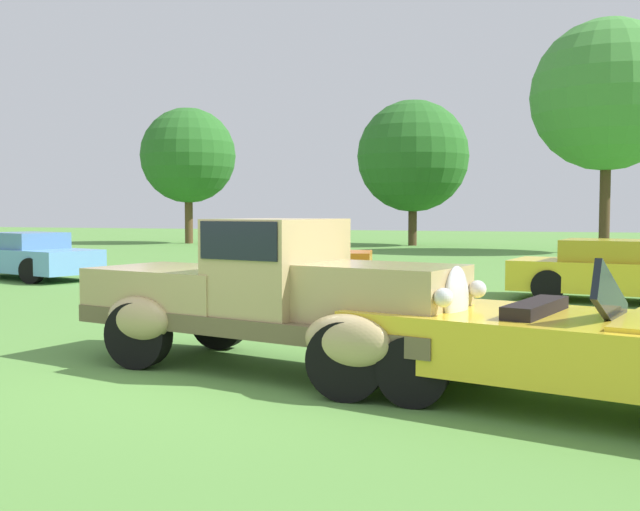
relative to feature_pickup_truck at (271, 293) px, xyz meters
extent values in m
plane|color=#568C3D|center=(-0.32, -0.58, -0.87)|extent=(120.00, 120.00, 0.00)
cube|color=brown|center=(-0.04, 0.01, -0.31)|extent=(4.79, 2.45, 0.20)
cube|color=tan|center=(1.29, -0.30, 0.07)|extent=(1.90, 1.45, 0.60)
ellipsoid|color=silver|center=(2.14, -0.50, 0.05)|extent=(0.27, 0.54, 0.68)
cube|color=tan|center=(0.08, -0.02, 0.31)|extent=(1.38, 1.59, 1.04)
cube|color=black|center=(0.08, -0.02, 0.61)|extent=(1.29, 1.60, 0.40)
cube|color=tan|center=(-1.30, 0.30, -0.01)|extent=(2.26, 1.82, 0.48)
ellipsoid|color=tan|center=(1.53, 0.38, -0.31)|extent=(0.98, 0.56, 0.52)
ellipsoid|color=tan|center=(1.20, -1.02, -0.31)|extent=(0.98, 0.56, 0.52)
ellipsoid|color=tan|center=(-1.13, 1.01, -0.31)|extent=(0.98, 0.56, 0.52)
ellipsoid|color=tan|center=(-1.46, -0.40, -0.31)|extent=(0.98, 0.56, 0.52)
sphere|color=silver|center=(2.29, -0.08, 0.13)|extent=(0.18, 0.18, 0.18)
sphere|color=silver|center=(2.09, -0.94, 0.13)|extent=(0.18, 0.18, 0.18)
cylinder|color=black|center=(1.53, 0.38, -0.49)|extent=(0.76, 0.24, 0.76)
cylinder|color=black|center=(1.20, -1.02, -0.49)|extent=(0.76, 0.24, 0.76)
cylinder|color=black|center=(-1.13, 1.01, -0.49)|extent=(0.76, 0.24, 0.76)
cylinder|color=black|center=(-1.46, -0.40, -0.49)|extent=(0.76, 0.24, 0.76)
cube|color=yellow|center=(3.26, -0.62, -0.30)|extent=(4.42, 2.68, 0.52)
cube|color=black|center=(3.52, -0.68, 0.12)|extent=(0.36, 1.22, 0.82)
cube|color=black|center=(2.88, -0.52, -0.06)|extent=(0.57, 1.24, 0.28)
cylinder|color=black|center=(2.22, 0.44, -0.54)|extent=(0.66, 0.20, 0.66)
cylinder|color=black|center=(1.84, -1.06, -0.54)|extent=(0.66, 0.20, 0.66)
cube|color=#669EDB|center=(-10.36, 8.46, -0.37)|extent=(4.40, 2.82, 0.60)
cube|color=#517EAF|center=(-10.51, 8.51, 0.13)|extent=(2.15, 1.92, 0.44)
cylinder|color=black|center=(-9.42, 7.35, -0.55)|extent=(0.64, 0.22, 0.64)
cube|color=orange|center=(-3.43, 9.43, -0.37)|extent=(4.24, 2.51, 0.60)
cube|color=#BB5914|center=(-3.58, 9.40, 0.13)|extent=(2.02, 1.79, 0.44)
cylinder|color=black|center=(-2.10, 8.94, -0.55)|extent=(0.64, 0.22, 0.64)
cylinder|color=black|center=(-4.42, 8.42, -0.55)|extent=(0.64, 0.22, 0.64)
cube|color=yellow|center=(4.04, 8.07, -0.37)|extent=(4.32, 2.33, 0.60)
cube|color=gold|center=(3.88, 8.10, 0.13)|extent=(2.02, 1.72, 0.44)
cylinder|color=black|center=(2.70, 7.51, -0.55)|extent=(0.64, 0.22, 0.64)
cylinder|color=brown|center=(-17.03, 29.07, 0.83)|extent=(0.44, 0.44, 3.39)
sphere|color=#286623|center=(-17.03, 29.07, 3.95)|extent=(5.19, 5.19, 5.19)
cylinder|color=#47331E|center=(-4.84, 30.56, 0.64)|extent=(0.44, 0.44, 3.03)
sphere|color=#286623|center=(-4.84, 30.56, 3.73)|extent=(5.74, 5.74, 5.74)
cylinder|color=#47331E|center=(4.31, 26.47, 1.59)|extent=(0.44, 0.44, 4.92)
sphere|color=#428938|center=(4.31, 26.47, 5.80)|extent=(6.36, 6.36, 6.36)
camera|label=1|loc=(3.23, -7.73, 0.92)|focal=42.21mm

